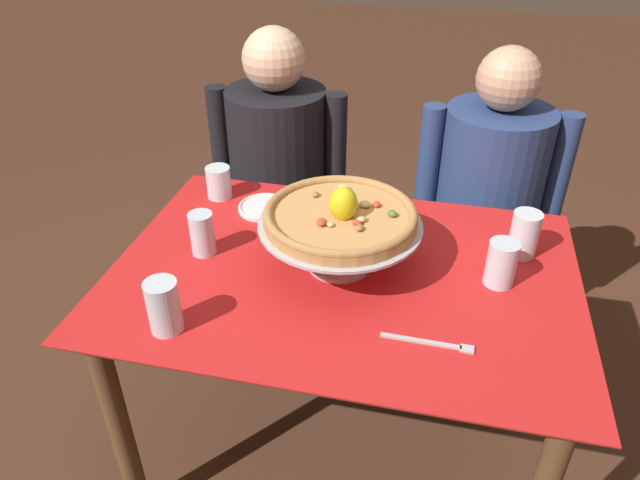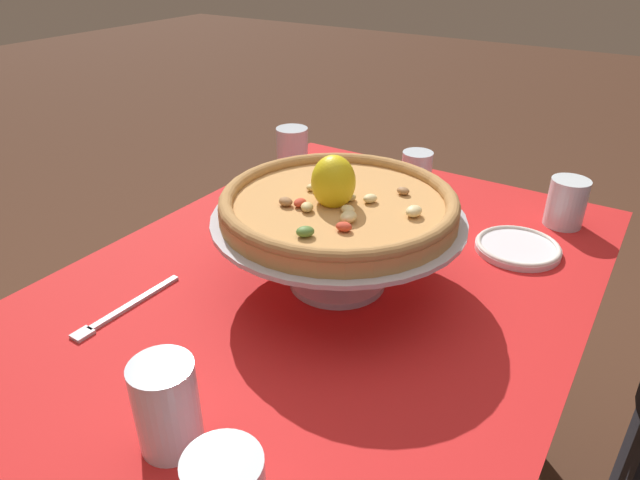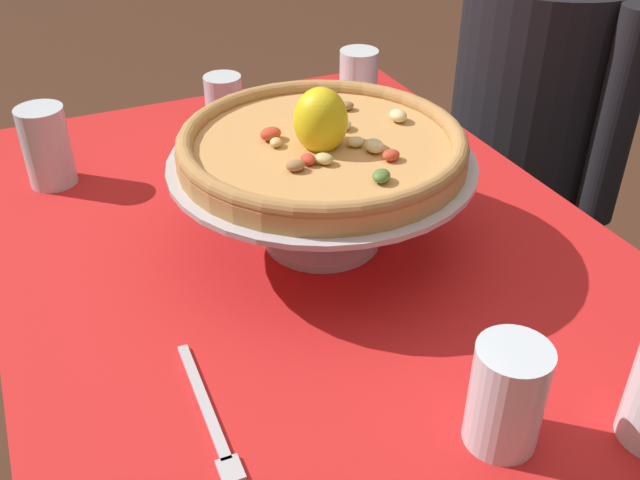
% 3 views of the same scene
% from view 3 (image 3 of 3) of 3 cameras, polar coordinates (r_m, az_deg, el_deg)
% --- Properties ---
extents(dining_table, '(1.24, 0.87, 0.74)m').
position_cam_3_polar(dining_table, '(1.12, -0.63, -5.38)').
color(dining_table, brown).
rests_on(dining_table, ground).
extents(pizza_stand, '(0.43, 0.43, 0.14)m').
position_cam_3_polar(pizza_stand, '(1.02, 0.15, 4.80)').
color(pizza_stand, '#B7B7C1').
rests_on(pizza_stand, dining_table).
extents(pizza, '(0.40, 0.40, 0.11)m').
position_cam_3_polar(pizza, '(1.00, 0.17, 7.61)').
color(pizza, tan).
rests_on(pizza, pizza_stand).
extents(water_glass_front_left, '(0.08, 0.08, 0.13)m').
position_cam_3_polar(water_glass_front_left, '(1.28, -20.72, 6.56)').
color(water_glass_front_left, silver).
rests_on(water_glass_front_left, dining_table).
extents(water_glass_side_left, '(0.07, 0.07, 0.12)m').
position_cam_3_polar(water_glass_side_left, '(1.36, -7.49, 10.04)').
color(water_glass_side_left, silver).
rests_on(water_glass_side_left, dining_table).
extents(water_glass_side_right, '(0.08, 0.08, 0.12)m').
position_cam_3_polar(water_glass_side_right, '(0.78, 14.48, -12.16)').
color(water_glass_side_right, silver).
rests_on(water_glass_side_right, dining_table).
extents(water_glass_back_left, '(0.08, 0.08, 0.10)m').
position_cam_3_polar(water_glass_back_left, '(1.54, 3.07, 12.73)').
color(water_glass_back_left, silver).
rests_on(water_glass_back_left, dining_table).
extents(side_plate, '(0.16, 0.16, 0.02)m').
position_cam_3_polar(side_plate, '(1.40, 4.34, 8.68)').
color(side_plate, white).
rests_on(side_plate, dining_table).
extents(dinner_fork, '(0.21, 0.02, 0.01)m').
position_cam_3_polar(dinner_fork, '(0.82, -8.74, -13.60)').
color(dinner_fork, '#B7B7C1').
rests_on(dinner_fork, dining_table).
extents(diner_left, '(0.53, 0.39, 1.19)m').
position_cam_3_polar(diner_left, '(1.78, 16.16, 7.47)').
color(diner_left, black).
rests_on(diner_left, ground).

